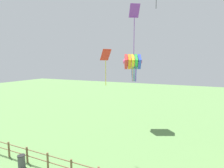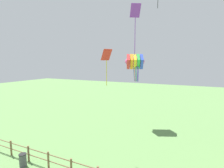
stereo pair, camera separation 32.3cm
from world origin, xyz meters
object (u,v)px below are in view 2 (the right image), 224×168
(kite_rainbow_parafoil, at_px, (135,62))
(kite_red_diamond, at_px, (106,59))
(trash_bin, at_px, (23,160))
(kite_purple_streamer, at_px, (135,18))

(kite_rainbow_parafoil, bearing_deg, kite_red_diamond, -88.75)
(trash_bin, bearing_deg, kite_rainbow_parafoil, 70.52)
(kite_purple_streamer, height_order, kite_red_diamond, kite_purple_streamer)
(trash_bin, height_order, kite_rainbow_parafoil, kite_rainbow_parafoil)
(trash_bin, height_order, kite_red_diamond, kite_red_diamond)
(kite_rainbow_parafoil, bearing_deg, trash_bin, -109.48)
(kite_rainbow_parafoil, distance_m, kite_red_diamond, 7.68)
(kite_rainbow_parafoil, relative_size, kite_purple_streamer, 0.85)
(kite_purple_streamer, xyz_separation_m, kite_red_diamond, (-2.03, -0.99, -3.16))
(kite_rainbow_parafoil, xyz_separation_m, kite_purple_streamer, (2.19, -6.68, 3.31))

